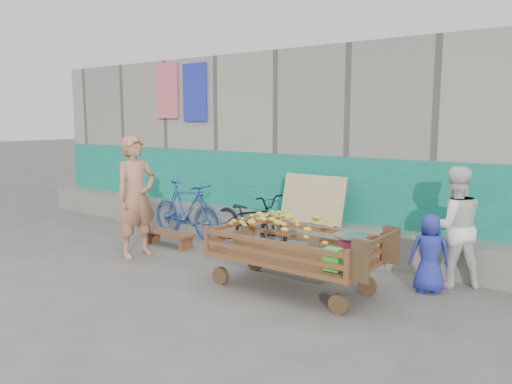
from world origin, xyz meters
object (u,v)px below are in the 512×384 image
Objects in this scene: child at (430,253)px; bicycle_dark at (250,219)px; bench at (169,235)px; vendor_man at (136,197)px; bicycle_blue at (187,210)px; woman at (453,227)px; banana_cart at (289,239)px.

bicycle_dark is (-2.88, 0.46, -0.04)m from child.
vendor_man reaches higher than bench.
bicycle_blue reaches higher than bench.
woman is at bearing -85.47° from bicycle_blue.
vendor_man is 3.95m from child.
child is 0.57× the size of bicycle_dark.
bench is at bearing 12.54° from vendor_man.
vendor_man is at bearing 156.65° from bicycle_dark.
vendor_man is (-2.50, -0.10, 0.27)m from banana_cart.
child reaches higher than banana_cart.
vendor_man is (0.05, -0.65, 0.69)m from bench.
child is at bearing -67.68° from vendor_man.
bicycle_blue is at bearing 157.54° from banana_cart.
banana_cart is 2.52m from vendor_man.
bicycle_blue is (-0.22, 1.22, -0.39)m from vendor_man.
child is 4.04m from bicycle_blue.
bicycle_dark is at bearing -36.06° from child.
vendor_man is at bearing -177.74° from banana_cart.
child reaches higher than bench.
vendor_man is at bearing -166.69° from bicycle_blue.
bicycle_blue is at bearing 109.75° from bicycle_dark.
bicycle_dark is at bearing -39.37° from woman.
banana_cart is 1.45× the size of woman.
vendor_man is at bearing -19.02° from woman.
woman reaches higher than bench.
banana_cart is 1.30× the size of bicycle_dark.
bicycle_dark is at bearing -77.06° from bicycle_blue.
bicycle_dark reaches higher than bench.
vendor_man is 1.21× the size of woman.
banana_cart is 2.64m from bench.
bicycle_blue reaches higher than bicycle_dark.
bicycle_dark is (-3.03, 0.10, -0.29)m from woman.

